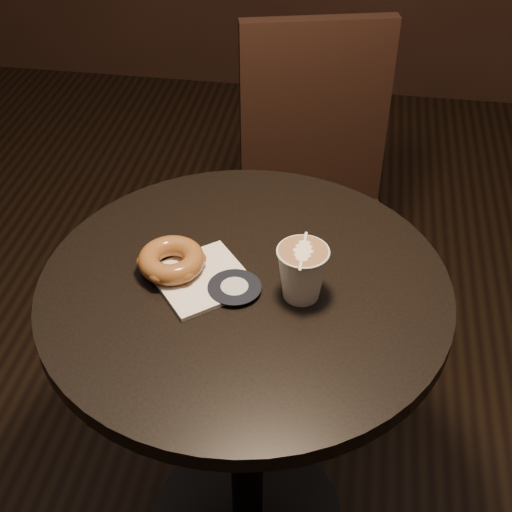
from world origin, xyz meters
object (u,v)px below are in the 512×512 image
object	(u,v)px
cafe_table	(246,362)
chair	(316,189)
doughnut	(171,260)
latte_cup	(302,273)
pastry_bag	(202,279)

from	to	relation	value
cafe_table	chair	xyz separation A→B (m)	(0.07, 0.63, -0.03)
chair	doughnut	xyz separation A→B (m)	(-0.20, -0.62, 0.25)
latte_cup	chair	bearing A→B (deg)	92.01
cafe_table	pastry_bag	size ratio (longest dim) A/B	5.13
chair	latte_cup	world-z (taller)	chair
pastry_bag	latte_cup	world-z (taller)	latte_cup
chair	cafe_table	bearing A→B (deg)	-111.10
cafe_table	pastry_bag	xyz separation A→B (m)	(-0.07, -0.01, 0.20)
chair	pastry_bag	world-z (taller)	chair
cafe_table	chair	world-z (taller)	chair
cafe_table	pastry_bag	bearing A→B (deg)	-174.36
cafe_table	latte_cup	world-z (taller)	latte_cup
latte_cup	doughnut	bearing A→B (deg)	173.94
cafe_table	latte_cup	distance (m)	0.27
latte_cup	pastry_bag	bearing A→B (deg)	176.91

